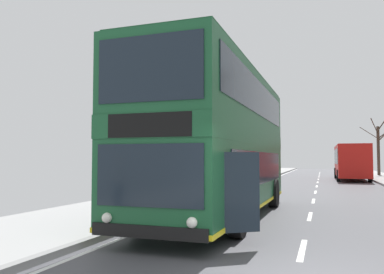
# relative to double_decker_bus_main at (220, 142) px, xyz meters

# --- Properties ---
(double_decker_bus_main) EXTENTS (3.20, 10.38, 4.46)m
(double_decker_bus_main) POSITION_rel_double_decker_bus_main_xyz_m (0.00, 0.00, 0.00)
(double_decker_bus_main) COLOR #19512D
(double_decker_bus_main) RESTS_ON ground
(background_bus_far_lane) EXTENTS (2.63, 10.13, 2.99)m
(background_bus_far_lane) POSITION_rel_double_decker_bus_main_xyz_m (5.34, 25.15, -0.69)
(background_bus_far_lane) COLOR red
(background_bus_far_lane) RESTS_ON ground
(bare_tree_far_01) EXTENTS (3.09, 3.60, 5.90)m
(bare_tree_far_01) POSITION_rel_double_decker_bus_main_xyz_m (8.57, 33.20, 0.75)
(bare_tree_far_01) COLOR #423328
(bare_tree_far_01) RESTS_ON ground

